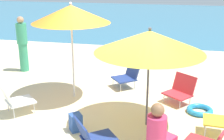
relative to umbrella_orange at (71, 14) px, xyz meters
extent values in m
plane|color=beige|center=(0.92, -0.46, -1.88)|extent=(40.00, 40.00, 0.00)
cube|color=teal|center=(0.92, 13.08, -1.88)|extent=(40.00, 16.00, 0.01)
cylinder|color=silver|center=(0.00, 0.00, -0.85)|extent=(0.04, 0.04, 2.07)
cone|color=orange|center=(0.00, 0.00, 0.00)|extent=(1.68, 1.68, 0.37)
sphere|color=silver|center=(0.00, 0.00, 0.22)|extent=(0.06, 0.06, 0.06)
cylinder|color=#4C4C51|center=(1.77, -0.97, -0.99)|extent=(0.04, 0.04, 1.78)
cone|color=yellow|center=(1.77, -0.97, -0.29)|extent=(1.94, 1.94, 0.38)
sphere|color=#4C4C51|center=(1.77, -0.97, -0.07)|extent=(0.06, 0.06, 0.06)
cube|color=navy|center=(1.18, -2.06, -1.66)|extent=(0.74, 0.74, 0.03)
cube|color=navy|center=(0.96, -2.23, -1.46)|extent=(0.45, 0.51, 0.38)
cylinder|color=silver|center=(1.20, -1.76, -1.78)|extent=(0.02, 0.02, 0.21)
cube|color=red|center=(2.93, -1.99, -1.45)|extent=(0.34, 0.53, 0.38)
cube|color=red|center=(2.30, 0.14, -1.68)|extent=(0.70, 0.67, 0.03)
cube|color=red|center=(2.44, 0.32, -1.48)|extent=(0.53, 0.46, 0.40)
cylinder|color=silver|center=(2.37, -0.13, -1.79)|extent=(0.02, 0.02, 0.19)
cylinder|color=silver|center=(2.03, 0.15, -1.79)|extent=(0.02, 0.02, 0.19)
cylinder|color=silver|center=(2.58, 0.14, -1.79)|extent=(0.02, 0.02, 0.19)
cylinder|color=silver|center=(2.23, 0.41, -1.79)|extent=(0.02, 0.02, 0.19)
cube|color=gold|center=(2.99, -1.07, -1.61)|extent=(0.46, 0.48, 0.03)
cylinder|color=silver|center=(2.81, -1.24, -1.76)|extent=(0.02, 0.02, 0.26)
cylinder|color=silver|center=(2.83, -0.88, -1.76)|extent=(0.02, 0.02, 0.26)
cube|color=white|center=(-0.78, -1.02, -1.64)|extent=(0.71, 0.71, 0.03)
cube|color=white|center=(-0.96, -1.22, -1.44)|extent=(0.46, 0.45, 0.38)
cylinder|color=silver|center=(-0.78, -0.73, -1.77)|extent=(0.02, 0.02, 0.23)
cylinder|color=silver|center=(-0.49, -1.00, -1.77)|extent=(0.02, 0.02, 0.23)
cylinder|color=silver|center=(-1.06, -1.03, -1.77)|extent=(0.02, 0.02, 0.23)
cylinder|color=silver|center=(-0.77, -1.30, -1.77)|extent=(0.02, 0.02, 0.23)
cube|color=navy|center=(1.00, 0.80, -1.65)|extent=(0.70, 0.70, 0.03)
cube|color=navy|center=(1.20, 0.96, -1.44)|extent=(0.45, 0.50, 0.41)
cylinder|color=silver|center=(0.98, 0.52, -1.78)|extent=(0.02, 0.02, 0.22)
cylinder|color=silver|center=(0.72, 0.85, -1.78)|extent=(0.02, 0.02, 0.22)
cylinder|color=silver|center=(1.28, 0.76, -1.78)|extent=(0.02, 0.02, 0.22)
cylinder|color=silver|center=(1.02, 1.09, -1.78)|extent=(0.02, 0.02, 0.22)
cylinder|color=#389970|center=(-2.05, 1.49, -1.48)|extent=(0.25, 0.25, 0.80)
cylinder|color=#389970|center=(-2.05, 1.49, -0.80)|extent=(0.29, 0.29, 0.58)
sphere|color=tan|center=(-2.05, 1.49, -0.41)|extent=(0.19, 0.19, 0.19)
cube|color=#DB3866|center=(2.13, -1.92, -1.61)|extent=(0.44, 0.46, 0.12)
cylinder|color=#DB3866|center=(2.03, -2.08, -1.37)|extent=(0.30, 0.30, 0.47)
sphere|color=#896042|center=(2.03, -2.08, -1.04)|extent=(0.20, 0.20, 0.20)
torus|color=#238CD8|center=(2.77, -0.22, -1.83)|extent=(0.53, 0.53, 0.10)
cube|color=#2D519E|center=(0.56, -1.47, -1.72)|extent=(0.29, 0.29, 0.32)
camera|label=1|loc=(2.27, -6.05, 0.85)|focal=48.35mm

